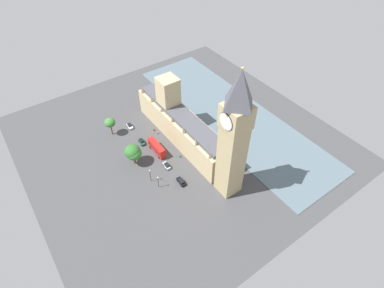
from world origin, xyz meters
The scene contains 17 objects.
ground_plane centered at (0.00, 0.00, 0.00)m, with size 125.79×125.79×0.00m, color #424244.
river_thames centered at (-29.93, 0.00, 0.12)m, with size 34.12×113.21×0.25m, color slate.
parliament_building centered at (-1.99, -1.64, 7.66)m, with size 11.22×55.79×25.64m.
clock_tower centered at (-0.30, 32.87, 26.95)m, with size 8.45×8.45×52.14m.
car_white_far_end centered at (13.69, -20.07, 0.89)m, with size 2.23×4.18×1.74m.
car_dark_green_near_tower centered at (14.29, -7.76, 0.89)m, with size 2.14×4.58×1.74m.
double_decker_bus_kerbside centered at (11.61, 0.85, 2.63)m, with size 2.68×10.51×4.75m.
car_silver_opposite_hall centered at (12.83, 10.44, 0.88)m, with size 2.02×4.30×1.74m.
car_black_trailing centered at (12.65, 20.65, 0.89)m, with size 2.12×4.75×1.74m.
pedestrian_under_trees centered at (5.78, -11.59, 0.68)m, with size 0.60×0.64×1.52m.
pedestrian_leading centered at (5.72, -8.91, 0.74)m, with size 0.66×0.69×1.65m.
pedestrian_midblock centered at (5.46, 9.03, 0.71)m, with size 0.58×0.65×1.58m.
plane_tree_corner centered at (22.11, 1.40, 5.96)m, with size 6.19×6.19×8.62m.
plane_tree_by_river_gate centered at (22.19, -20.62, 6.65)m, with size 4.74×4.74×8.74m.
plane_tree_slot_10 centered at (22.37, 0.88, 6.74)m, with size 6.30×6.30×9.45m.
street_lamp_slot_11 centered at (20.72, 17.26, 4.13)m, with size 0.56×0.56×5.86m.
street_lamp_slot_12 centered at (21.64, 12.99, 4.49)m, with size 0.56×0.56×6.45m.
Camera 1 is at (52.91, 84.38, 94.92)m, focal length 29.07 mm.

